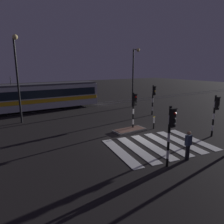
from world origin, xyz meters
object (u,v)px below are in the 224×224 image
object	(u,v)px
street_lamp_trackside_right	(134,71)
street_lamp_trackside_left	(17,70)
traffic_light_kerb_mid_left	(171,128)
tram	(34,97)
pedestrian_waiting_at_kerb	(188,145)
traffic_light_corner_near_right	(216,110)
bollard_island_edge	(154,122)
traffic_light_corner_far_right	(153,96)
traffic_light_median_centre	(134,106)

from	to	relation	value
street_lamp_trackside_right	street_lamp_trackside_left	distance (m)	13.81
traffic_light_kerb_mid_left	tram	world-z (taller)	tram
street_lamp_trackside_right	street_lamp_trackside_left	bearing A→B (deg)	-177.54
pedestrian_waiting_at_kerb	traffic_light_kerb_mid_left	bearing A→B (deg)	-178.17
traffic_light_corner_near_right	traffic_light_kerb_mid_left	bearing A→B (deg)	-166.79
bollard_island_edge	street_lamp_trackside_right	bearing A→B (deg)	61.81
traffic_light_corner_far_right	traffic_light_median_centre	bearing A→B (deg)	-149.12
traffic_light_corner_far_right	bollard_island_edge	size ratio (longest dim) A/B	2.94
traffic_light_median_centre	street_lamp_trackside_right	distance (m)	10.32
traffic_light_kerb_mid_left	tram	xyz separation A→B (m)	(-2.77, 18.26, -0.43)
traffic_light_corner_far_right	pedestrian_waiting_at_kerb	world-z (taller)	traffic_light_corner_far_right
pedestrian_waiting_at_kerb	tram	bearing A→B (deg)	103.47
traffic_light_median_centre	pedestrian_waiting_at_kerb	xyz separation A→B (m)	(-0.97, -6.13, -1.19)
tram	pedestrian_waiting_at_kerb	world-z (taller)	tram
street_lamp_trackside_left	street_lamp_trackside_right	bearing A→B (deg)	2.46
traffic_light_corner_far_right	street_lamp_trackside_left	world-z (taller)	street_lamp_trackside_left
traffic_light_corner_near_right	traffic_light_kerb_mid_left	distance (m)	6.72
street_lamp_trackside_left	tram	world-z (taller)	street_lamp_trackside_left
traffic_light_corner_far_right	bollard_island_edge	bearing A→B (deg)	-132.69
tram	bollard_island_edge	xyz separation A→B (m)	(6.96, -12.79, -1.19)
pedestrian_waiting_at_kerb	bollard_island_edge	distance (m)	6.02
street_lamp_trackside_left	traffic_light_kerb_mid_left	bearing A→B (deg)	-69.44
traffic_light_median_centre	tram	size ratio (longest dim) A/B	0.20
traffic_light_corner_near_right	pedestrian_waiting_at_kerb	xyz separation A→B (m)	(-4.95, -1.49, -1.21)
traffic_light_median_centre	traffic_light_corner_near_right	size ratio (longest dim) A/B	0.99
traffic_light_kerb_mid_left	traffic_light_corner_near_right	bearing A→B (deg)	13.21
traffic_light_kerb_mid_left	tram	bearing A→B (deg)	98.62
traffic_light_corner_far_right	street_lamp_trackside_left	bearing A→B (deg)	161.76
pedestrian_waiting_at_kerb	bollard_island_edge	xyz separation A→B (m)	(2.60, 5.42, -0.32)
traffic_light_kerb_mid_left	bollard_island_edge	xyz separation A→B (m)	(4.19, 5.47, -1.62)
traffic_light_median_centre	traffic_light_corner_far_right	distance (m)	5.94
street_lamp_trackside_right	traffic_light_corner_near_right	bearing A→B (deg)	-100.09
traffic_light_median_centre	pedestrian_waiting_at_kerb	bearing A→B (deg)	-98.97
tram	bollard_island_edge	world-z (taller)	tram
traffic_light_corner_near_right	street_lamp_trackside_right	xyz separation A→B (m)	(2.22, 12.46, 2.59)
street_lamp_trackside_right	pedestrian_waiting_at_kerb	xyz separation A→B (m)	(-7.17, -13.95, -3.81)
bollard_island_edge	tram	bearing A→B (deg)	118.55
street_lamp_trackside_right	bollard_island_edge	xyz separation A→B (m)	(-4.57, -8.53, -4.12)
street_lamp_trackside_left	pedestrian_waiting_at_kerb	size ratio (longest dim) A/B	4.59
pedestrian_waiting_at_kerb	street_lamp_trackside_left	bearing A→B (deg)	116.38
traffic_light_corner_far_right	traffic_light_kerb_mid_left	bearing A→B (deg)	-129.69
street_lamp_trackside_left	bollard_island_edge	distance (m)	12.92
traffic_light_median_centre	pedestrian_waiting_at_kerb	world-z (taller)	traffic_light_median_centre
traffic_light_corner_near_right	tram	xyz separation A→B (m)	(-9.31, 16.72, -0.34)
traffic_light_kerb_mid_left	street_lamp_trackside_right	distance (m)	16.70
traffic_light_corner_far_right	street_lamp_trackside_right	bearing A→B (deg)	76.94
street_lamp_trackside_left	traffic_light_median_centre	bearing A→B (deg)	-43.60
traffic_light_corner_far_right	traffic_light_kerb_mid_left	world-z (taller)	traffic_light_kerb_mid_left
bollard_island_edge	street_lamp_trackside_left	bearing A→B (deg)	139.29
street_lamp_trackside_right	bollard_island_edge	distance (m)	10.52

